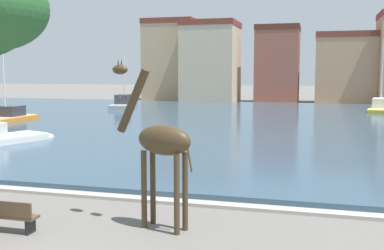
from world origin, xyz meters
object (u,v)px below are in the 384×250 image
giraffe_statue (160,143)px  sailboat_orange (6,119)px  sailboat_grey (125,105)px  park_bench (6,215)px  sailboat_yellow (380,108)px

giraffe_statue → sailboat_orange: 30.18m
sailboat_grey → sailboat_orange: size_ratio=1.21×
sailboat_orange → park_bench: sailboat_orange is taller
giraffe_statue → sailboat_orange: bearing=134.9°
sailboat_yellow → sailboat_grey: bearing=-171.7°
sailboat_grey → sailboat_orange: (-3.70, -16.54, -0.10)m
sailboat_grey → sailboat_yellow: sailboat_yellow is taller
giraffe_statue → sailboat_yellow: sailboat_yellow is taller
sailboat_grey → sailboat_yellow: bearing=8.3°
sailboat_grey → park_bench: sailboat_grey is taller
giraffe_statue → sailboat_grey: (-17.56, 37.88, -1.85)m
sailboat_orange → sailboat_yellow: 38.23m
giraffe_statue → sailboat_yellow: bearing=75.4°
sailboat_grey → sailboat_orange: sailboat_orange is taller
giraffe_statue → sailboat_yellow: (10.91, 42.01, -1.92)m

